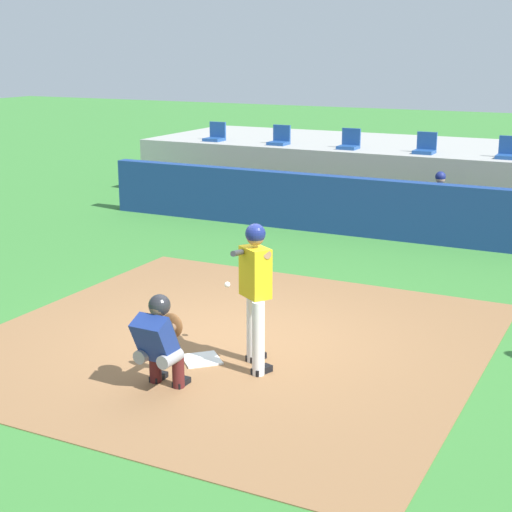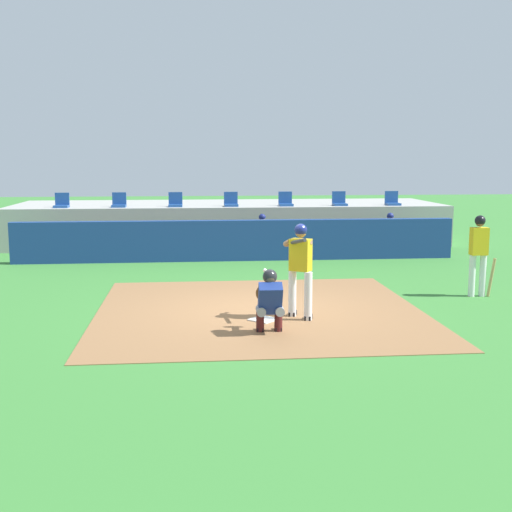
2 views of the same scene
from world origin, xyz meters
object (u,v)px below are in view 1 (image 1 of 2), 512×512
at_px(dugout_player_0, 437,202).
at_px(stadium_seat_4, 508,152).
at_px(catcher_crouched, 160,338).
at_px(stadium_seat_1, 280,139).
at_px(stadium_seat_2, 349,143).
at_px(stadium_seat_3, 425,147).
at_px(home_plate, 202,359).
at_px(stadium_seat_0, 216,136).
at_px(batter_at_plate, 255,287).

relative_size(dugout_player_0, stadium_seat_4, 2.71).
bearing_deg(dugout_player_0, catcher_crouched, -95.39).
relative_size(stadium_seat_1, stadium_seat_2, 1.00).
relative_size(catcher_crouched, stadium_seat_3, 3.73).
xyz_separation_m(home_plate, stadium_seat_4, (1.86, 10.18, 1.51)).
distance_m(stadium_seat_0, stadium_seat_2, 3.71).
bearing_deg(catcher_crouched, batter_at_plate, 55.05).
bearing_deg(catcher_crouched, stadium_seat_1, 108.55).
bearing_deg(batter_at_plate, stadium_seat_4, 83.41).
relative_size(home_plate, stadium_seat_2, 0.92).
relative_size(stadium_seat_1, stadium_seat_4, 1.00).
bearing_deg(stadium_seat_0, stadium_seat_1, 0.00).
xyz_separation_m(catcher_crouched, stadium_seat_2, (-1.86, 11.07, 0.93)).
bearing_deg(stadium_seat_1, stadium_seat_2, 0.00).
xyz_separation_m(stadium_seat_2, stadium_seat_4, (3.71, 0.00, 0.00)).
distance_m(catcher_crouched, stadium_seat_1, 11.71).
relative_size(catcher_crouched, dugout_player_0, 1.38).
distance_m(dugout_player_0, stadium_seat_4, 2.43).
distance_m(catcher_crouched, stadium_seat_4, 11.26).
bearing_deg(home_plate, catcher_crouched, -90.05).
bearing_deg(dugout_player_0, home_plate, -95.97).
height_order(batter_at_plate, stadium_seat_2, stadium_seat_2).
xyz_separation_m(home_plate, batter_at_plate, (0.69, 0.10, 1.01)).
xyz_separation_m(home_plate, stadium_seat_0, (-5.57, 10.18, 1.51)).
distance_m(stadium_seat_3, stadium_seat_4, 1.86).
relative_size(stadium_seat_0, stadium_seat_3, 1.00).
height_order(batter_at_plate, catcher_crouched, batter_at_plate).
distance_m(batter_at_plate, stadium_seat_0, 11.87).
distance_m(stadium_seat_2, stadium_seat_4, 3.71).
height_order(home_plate, stadium_seat_4, stadium_seat_4).
distance_m(batter_at_plate, stadium_seat_4, 10.15).
bearing_deg(catcher_crouched, stadium_seat_2, 99.52).
relative_size(stadium_seat_2, stadium_seat_3, 1.00).
relative_size(home_plate, stadium_seat_0, 0.92).
height_order(stadium_seat_2, stadium_seat_4, same).
relative_size(catcher_crouched, stadium_seat_1, 3.73).
distance_m(stadium_seat_0, stadium_seat_1, 1.86).
xyz_separation_m(batter_at_plate, stadium_seat_1, (-4.41, 10.07, 0.50)).
bearing_deg(stadium_seat_2, stadium_seat_1, 180.00).
relative_size(home_plate, batter_at_plate, 0.24).
xyz_separation_m(batter_at_plate, stadium_seat_3, (-0.69, 10.07, 0.50)).
distance_m(stadium_seat_0, stadium_seat_4, 7.43).
height_order(batter_at_plate, dugout_player_0, batter_at_plate).
height_order(home_plate, stadium_seat_2, stadium_seat_2).
bearing_deg(dugout_player_0, stadium_seat_0, 162.42).
bearing_deg(dugout_player_0, stadium_seat_4, 63.71).
height_order(home_plate, stadium_seat_3, stadium_seat_3).
bearing_deg(batter_at_plate, home_plate, -171.43).
distance_m(catcher_crouched, stadium_seat_0, 12.42).
xyz_separation_m(catcher_crouched, stadium_seat_4, (1.86, 11.07, 0.93)).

